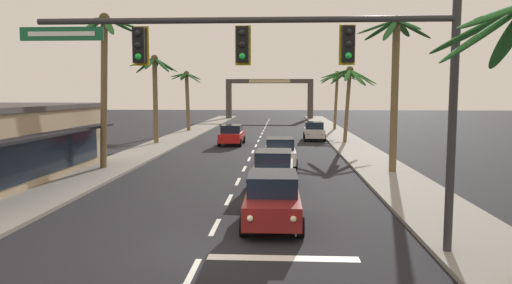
% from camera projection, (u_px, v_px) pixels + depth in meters
% --- Properties ---
extents(ground_plane, '(220.00, 220.00, 0.00)m').
position_uv_depth(ground_plane, '(204.00, 249.00, 13.43)').
color(ground_plane, black).
extents(sidewalk_right, '(3.20, 110.00, 0.14)m').
position_uv_depth(sidewalk_right, '(365.00, 156.00, 32.87)').
color(sidewalk_right, gray).
rests_on(sidewalk_right, ground).
extents(sidewalk_left, '(3.20, 110.00, 0.14)m').
position_uv_depth(sidewalk_left, '(139.00, 154.00, 33.72)').
color(sidewalk_left, gray).
rests_on(sidewalk_left, ground).
extents(lane_markings, '(4.28, 87.12, 0.01)m').
position_uv_depth(lane_markings, '(257.00, 157.00, 32.81)').
color(lane_markings, silver).
rests_on(lane_markings, ground).
extents(traffic_signal_mast, '(11.57, 0.41, 7.02)m').
position_uv_depth(traffic_signal_mast, '(307.00, 65.00, 12.62)').
color(traffic_signal_mast, '#2D2D33').
rests_on(traffic_signal_mast, ground).
extents(sedan_lead_at_stop_bar, '(1.97, 4.46, 1.68)m').
position_uv_depth(sedan_lead_at_stop_bar, '(273.00, 199.00, 15.98)').
color(sedan_lead_at_stop_bar, maroon).
rests_on(sedan_lead_at_stop_bar, ground).
extents(sedan_third_in_queue, '(2.06, 4.49, 1.68)m').
position_uv_depth(sedan_third_in_queue, '(274.00, 169.00, 22.34)').
color(sedan_third_in_queue, silver).
rests_on(sedan_third_in_queue, ground).
extents(sedan_fifth_in_queue, '(1.99, 4.47, 1.68)m').
position_uv_depth(sedan_fifth_in_queue, '(280.00, 152.00, 28.67)').
color(sedan_fifth_in_queue, silver).
rests_on(sedan_fifth_in_queue, ground).
extents(sedan_oncoming_far, '(2.02, 4.48, 1.68)m').
position_uv_depth(sedan_oncoming_far, '(232.00, 135.00, 40.45)').
color(sedan_oncoming_far, red).
rests_on(sedan_oncoming_far, ground).
extents(sedan_parked_nearest_kerb, '(2.00, 4.47, 1.68)m').
position_uv_depth(sedan_parked_nearest_kerb, '(314.00, 131.00, 44.60)').
color(sedan_parked_nearest_kerb, silver).
rests_on(sedan_parked_nearest_kerb, ground).
extents(palm_left_second, '(3.77, 3.64, 8.71)m').
position_uv_depth(palm_left_second, '(104.00, 61.00, 26.73)').
color(palm_left_second, brown).
rests_on(palm_left_second, ground).
extents(palm_left_third, '(3.89, 4.28, 7.50)m').
position_uv_depth(palm_left_third, '(155.00, 83.00, 40.36)').
color(palm_left_third, brown).
rests_on(palm_left_third, ground).
extents(palm_left_farthest, '(3.64, 3.78, 6.79)m').
position_uv_depth(palm_left_farthest, '(187.00, 89.00, 53.92)').
color(palm_left_farthest, brown).
rests_on(palm_left_farthest, ground).
extents(palm_right_second, '(4.13, 3.93, 8.37)m').
position_uv_depth(palm_right_second, '(395.00, 67.00, 25.46)').
color(palm_right_second, brown).
rests_on(palm_right_second, ground).
extents(palm_right_third, '(4.78, 4.83, 6.58)m').
position_uv_depth(palm_right_third, '(349.00, 84.00, 40.80)').
color(palm_right_third, brown).
rests_on(palm_right_third, ground).
extents(palm_right_farthest, '(4.38, 4.34, 6.87)m').
position_uv_depth(palm_right_farthest, '(337.00, 86.00, 56.03)').
color(palm_right_farthest, brown).
rests_on(palm_right_farthest, ground).
extents(town_gateway_arch, '(14.50, 0.90, 6.63)m').
position_uv_depth(town_gateway_arch, '(269.00, 93.00, 80.43)').
color(town_gateway_arch, '#423D38').
rests_on(town_gateway_arch, ground).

